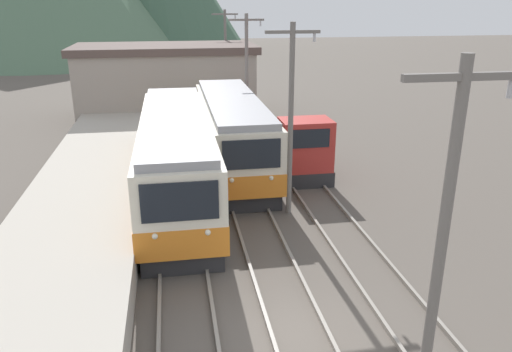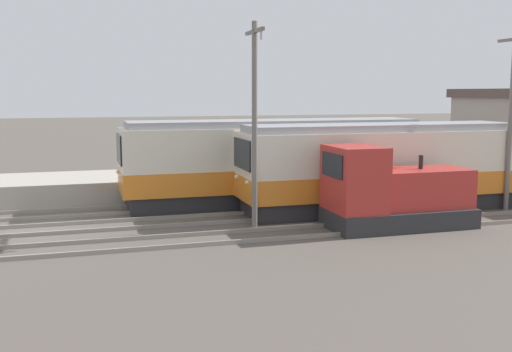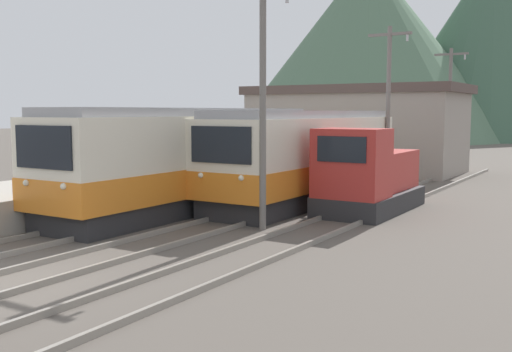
{
  "view_description": "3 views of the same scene",
  "coord_description": "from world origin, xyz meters",
  "px_view_note": "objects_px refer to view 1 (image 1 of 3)",
  "views": [
    {
      "loc": [
        -2.67,
        -10.28,
        8.08
      ],
      "look_at": [
        0.47,
        8.11,
        1.43
      ],
      "focal_mm": 35.0,
      "sensor_mm": 36.0,
      "label": 1
    },
    {
      "loc": [
        22.15,
        1.45,
        4.85
      ],
      "look_at": [
        -0.49,
        8.27,
        1.55
      ],
      "focal_mm": 42.0,
      "sensor_mm": 36.0,
      "label": 2
    },
    {
      "loc": [
        10.9,
        -7.69,
        3.56
      ],
      "look_at": [
        1.14,
        8.08,
        1.55
      ],
      "focal_mm": 42.0,
      "sensor_mm": 36.0,
      "label": 3
    }
  ],
  "objects_px": {
    "commuter_train_left": "(177,161)",
    "catenary_mast_distant": "(226,54)",
    "catenary_mast_near": "(441,253)",
    "commuter_train_center": "(232,136)",
    "catenary_mast_mid": "(291,115)",
    "shunting_locomotive": "(297,149)",
    "catenary_mast_far": "(247,74)"
  },
  "relations": [
    {
      "from": "commuter_train_left",
      "to": "catenary_mast_distant",
      "type": "xyz_separation_m",
      "value": [
        4.31,
        19.64,
        2.28
      ]
    },
    {
      "from": "catenary_mast_near",
      "to": "commuter_train_center",
      "type": "bearing_deg",
      "value": 95.13
    },
    {
      "from": "commuter_train_center",
      "to": "catenary_mast_mid",
      "type": "relative_size",
      "value": 1.64
    },
    {
      "from": "commuter_train_center",
      "to": "commuter_train_left",
      "type": "bearing_deg",
      "value": -127.27
    },
    {
      "from": "commuter_train_left",
      "to": "shunting_locomotive",
      "type": "relative_size",
      "value": 2.52
    },
    {
      "from": "commuter_train_center",
      "to": "catenary_mast_mid",
      "type": "xyz_separation_m",
      "value": [
        1.51,
        -5.88,
        2.31
      ]
    },
    {
      "from": "commuter_train_left",
      "to": "commuter_train_center",
      "type": "distance_m",
      "value": 4.62
    },
    {
      "from": "commuter_train_center",
      "to": "catenary_mast_far",
      "type": "relative_size",
      "value": 1.64
    },
    {
      "from": "commuter_train_left",
      "to": "catenary_mast_far",
      "type": "height_order",
      "value": "catenary_mast_far"
    },
    {
      "from": "commuter_train_center",
      "to": "shunting_locomotive",
      "type": "distance_m",
      "value": 3.25
    },
    {
      "from": "commuter_train_center",
      "to": "catenary_mast_near",
      "type": "bearing_deg",
      "value": -84.87
    },
    {
      "from": "catenary_mast_far",
      "to": "shunting_locomotive",
      "type": "bearing_deg",
      "value": -76.46
    },
    {
      "from": "commuter_train_left",
      "to": "catenary_mast_mid",
      "type": "height_order",
      "value": "catenary_mast_mid"
    },
    {
      "from": "commuter_train_center",
      "to": "catenary_mast_near",
      "type": "xyz_separation_m",
      "value": [
        1.51,
        -16.8,
        2.31
      ]
    },
    {
      "from": "commuter_train_center",
      "to": "catenary_mast_distant",
      "type": "xyz_separation_m",
      "value": [
        1.51,
        15.96,
        2.31
      ]
    },
    {
      "from": "catenary_mast_far",
      "to": "commuter_train_center",
      "type": "bearing_deg",
      "value": -106.66
    },
    {
      "from": "shunting_locomotive",
      "to": "catenary_mast_distant",
      "type": "bearing_deg",
      "value": 94.98
    },
    {
      "from": "commuter_train_left",
      "to": "catenary_mast_near",
      "type": "bearing_deg",
      "value": -71.83
    },
    {
      "from": "commuter_train_left",
      "to": "catenary_mast_far",
      "type": "xyz_separation_m",
      "value": [
        4.31,
        8.72,
        2.28
      ]
    },
    {
      "from": "shunting_locomotive",
      "to": "catenary_mast_far",
      "type": "relative_size",
      "value": 0.73
    },
    {
      "from": "catenary_mast_near",
      "to": "catenary_mast_far",
      "type": "relative_size",
      "value": 1.0
    },
    {
      "from": "shunting_locomotive",
      "to": "catenary_mast_far",
      "type": "height_order",
      "value": "catenary_mast_far"
    },
    {
      "from": "catenary_mast_near",
      "to": "catenary_mast_distant",
      "type": "relative_size",
      "value": 1.0
    },
    {
      "from": "commuter_train_left",
      "to": "commuter_train_center",
      "type": "relative_size",
      "value": 1.12
    },
    {
      "from": "commuter_train_left",
      "to": "catenary_mast_mid",
      "type": "relative_size",
      "value": 1.83
    },
    {
      "from": "commuter_train_center",
      "to": "catenary_mast_far",
      "type": "bearing_deg",
      "value": 73.34
    },
    {
      "from": "catenary_mast_near",
      "to": "catenary_mast_mid",
      "type": "distance_m",
      "value": 10.92
    },
    {
      "from": "shunting_locomotive",
      "to": "catenary_mast_near",
      "type": "relative_size",
      "value": 0.73
    },
    {
      "from": "commuter_train_center",
      "to": "catenary_mast_far",
      "type": "height_order",
      "value": "catenary_mast_far"
    },
    {
      "from": "shunting_locomotive",
      "to": "catenary_mast_mid",
      "type": "relative_size",
      "value": 0.73
    },
    {
      "from": "catenary_mast_distant",
      "to": "catenary_mast_mid",
      "type": "bearing_deg",
      "value": -90.0
    },
    {
      "from": "catenary_mast_mid",
      "to": "catenary_mast_far",
      "type": "height_order",
      "value": "same"
    }
  ]
}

